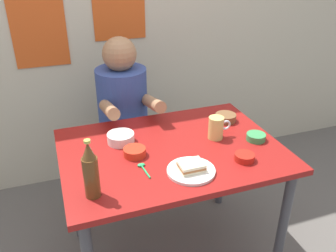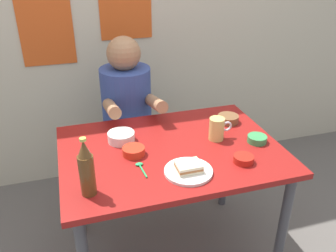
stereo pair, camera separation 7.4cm
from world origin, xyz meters
The scene contains 14 objects.
wall_back centered at (0.00, 1.05, 1.30)m, with size 4.40×0.09×2.60m.
dining_table centered at (0.00, 0.00, 0.65)m, with size 1.10×0.80×0.74m.
stool centered at (-0.11, 0.63, 0.35)m, with size 0.34×0.34×0.45m.
person_seated centered at (-0.11, 0.62, 0.77)m, with size 0.33×0.56×0.72m.
plate_orange centered at (0.01, -0.23, 0.75)m, with size 0.22×0.22×0.01m, color silver.
sandwich centered at (0.01, -0.23, 0.77)m, with size 0.11×0.09×0.04m.
beer_mug centered at (0.26, 0.02, 0.80)m, with size 0.13×0.08×0.12m.
beer_bottle centered at (-0.43, -0.25, 0.86)m, with size 0.06×0.06×0.26m.
sauce_bowl_chili centered at (-0.19, -0.01, 0.76)m, with size 0.11×0.11×0.04m.
condiment_bowl_brown centered at (0.40, 0.18, 0.76)m, with size 0.12×0.12×0.04m.
sambal_bowl_red centered at (0.29, -0.22, 0.76)m, with size 0.10×0.10×0.03m.
rice_bowl_white centered at (-0.23, 0.14, 0.77)m, with size 0.14×0.14×0.05m.
dip_bowl_green centered at (0.45, -0.07, 0.76)m, with size 0.10×0.10×0.03m.
spoon centered at (-0.19, -0.13, 0.75)m, with size 0.04×0.12×0.01m.
Camera 1 is at (-0.53, -1.45, 1.66)m, focal length 37.93 mm.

